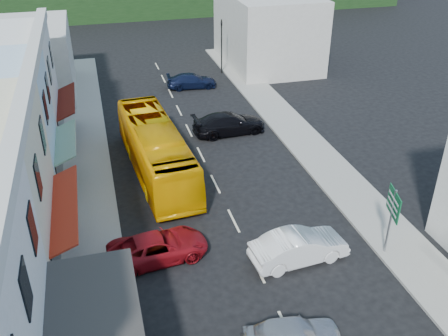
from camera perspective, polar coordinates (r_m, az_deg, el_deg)
ground at (r=24.23m, az=3.79°, el=-11.31°), size 120.00×120.00×0.00m
sidewalk_left at (r=31.49m, az=-15.26°, el=-1.68°), size 3.00×52.00×0.15m
sidewalk_right at (r=34.37m, az=10.38°, el=1.66°), size 3.00×52.00×0.15m
distant_block_left at (r=46.44m, az=-22.03°, el=11.27°), size 8.00×10.00×6.00m
distant_block_right at (r=51.83m, az=4.97°, el=15.53°), size 8.00×12.00×7.00m
bus at (r=31.22m, az=-7.79°, el=1.97°), size 3.40×11.76×3.10m
car_silver at (r=20.47m, az=7.85°, el=-18.38°), size 4.56×2.25×1.40m
car_white at (r=24.45m, az=8.55°, el=-9.07°), size 4.55×2.21×1.40m
car_red at (r=24.50m, az=-7.52°, el=-8.89°), size 4.78×2.40×1.40m
car_black_near at (r=36.59m, az=0.59°, el=5.02°), size 4.61×2.13×1.40m
car_navy_far at (r=45.61m, az=-3.71°, el=9.98°), size 4.62×2.16×1.40m
pedestrian_left at (r=23.36m, az=-17.32°, el=-11.46°), size 0.43×0.62×1.70m
direction_sign at (r=25.16m, az=18.43°, el=-5.98°), size 1.00×1.74×3.67m
traffic_signal at (r=48.95m, az=-0.28°, el=13.68°), size 1.11×1.32×5.14m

